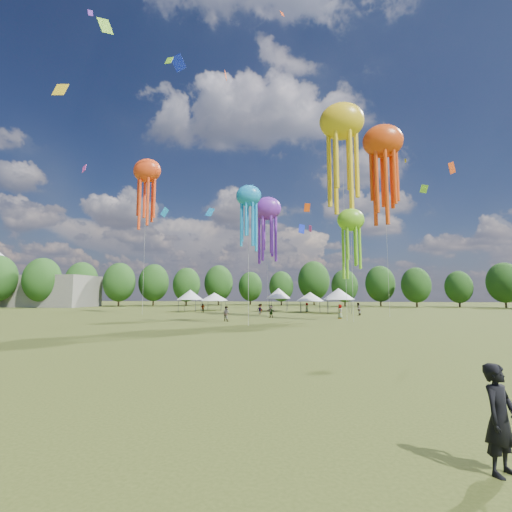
# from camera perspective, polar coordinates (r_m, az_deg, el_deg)

# --- Properties ---
(ground) EXTENTS (300.00, 300.00, 0.00)m
(ground) POSITION_cam_1_polar(r_m,az_deg,el_deg) (12.13, -16.00, -21.13)
(ground) COLOR #384416
(ground) RESTS_ON ground
(observer_main) EXTENTS (0.83, 0.80, 1.91)m
(observer_main) POSITION_cam_1_polar(r_m,az_deg,el_deg) (8.23, 34.64, -20.74)
(observer_main) COLOR black
(observer_main) RESTS_ON ground
(spectator_near) EXTENTS (1.06, 0.96, 1.79)m
(spectator_near) POSITION_cam_1_polar(r_m,az_deg,el_deg) (42.68, -4.84, -9.26)
(spectator_near) COLOR gray
(spectator_near) RESTS_ON ground
(spectators_far) EXTENTS (26.84, 17.32, 1.90)m
(spectators_far) POSITION_cam_1_polar(r_m,az_deg,el_deg) (55.23, 6.06, -8.57)
(spectators_far) COLOR gray
(spectators_far) RESTS_ON ground
(festival_tents) EXTENTS (32.18, 12.45, 4.42)m
(festival_tents) POSITION_cam_1_polar(r_m,az_deg,el_deg) (66.57, 1.71, -6.31)
(festival_tents) COLOR #47474C
(festival_tents) RESTS_ON ground
(show_kites) EXTENTS (42.97, 20.82, 28.80)m
(show_kites) POSITION_cam_1_polar(r_m,az_deg,el_deg) (52.59, 8.49, 13.09)
(show_kites) COLOR purple
(show_kites) RESTS_ON ground
(small_kites) EXTENTS (68.11, 63.40, 46.13)m
(small_kites) POSITION_cam_1_polar(r_m,az_deg,el_deg) (58.78, 2.25, 22.27)
(small_kites) COLOR purple
(small_kites) RESTS_ON ground
(treeline) EXTENTS (201.57, 95.24, 13.43)m
(treeline) POSITION_cam_1_polar(r_m,az_deg,el_deg) (73.75, 2.43, -3.59)
(treeline) COLOR #38281C
(treeline) RESTS_ON ground
(hangar) EXTENTS (40.00, 12.00, 8.00)m
(hangar) POSITION_cam_1_polar(r_m,az_deg,el_deg) (112.88, -33.81, -4.75)
(hangar) COLOR gray
(hangar) RESTS_ON ground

